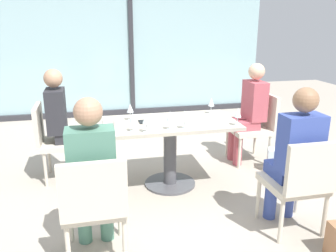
{
  "coord_description": "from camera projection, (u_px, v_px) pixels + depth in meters",
  "views": [
    {
      "loc": [
        -0.81,
        -3.48,
        1.76
      ],
      "look_at": [
        0.0,
        0.1,
        0.65
      ],
      "focal_mm": 37.66,
      "sensor_mm": 36.0,
      "label": 1
    }
  ],
  "objects": [
    {
      "name": "ground_plane",
      "position": [
        170.0,
        184.0,
        3.93
      ],
      "size": [
        12.0,
        12.0,
        0.0
      ],
      "primitive_type": "plane",
      "color": "#A89E8E"
    },
    {
      "name": "window_wall_backdrop",
      "position": [
        131.0,
        51.0,
        6.57
      ],
      "size": [
        5.07,
        0.1,
        2.7
      ],
      "color": "#94B7BC",
      "rests_on": "ground_plane"
    },
    {
      "name": "dining_table_main",
      "position": [
        170.0,
        138.0,
        3.78
      ],
      "size": [
        1.39,
        0.76,
        0.73
      ],
      "color": "#BCB29E",
      "rests_on": "ground_plane"
    },
    {
      "name": "chair_front_right",
      "position": [
        300.0,
        180.0,
        2.89
      ],
      "size": [
        0.46,
        0.5,
        0.87
      ],
      "color": "beige",
      "rests_on": "ground_plane"
    },
    {
      "name": "chair_far_left",
      "position": [
        54.0,
        137.0,
        3.95
      ],
      "size": [
        0.5,
        0.46,
        0.87
      ],
      "color": "beige",
      "rests_on": "ground_plane"
    },
    {
      "name": "chair_far_right",
      "position": [
        256.0,
        124.0,
        4.47
      ],
      "size": [
        0.5,
        0.46,
        0.87
      ],
      "color": "beige",
      "rests_on": "ground_plane"
    },
    {
      "name": "chair_front_left",
      "position": [
        94.0,
        202.0,
        2.54
      ],
      "size": [
        0.46,
        0.5,
        0.87
      ],
      "color": "beige",
      "rests_on": "ground_plane"
    },
    {
      "name": "person_front_right",
      "position": [
        295.0,
        152.0,
        2.93
      ],
      "size": [
        0.34,
        0.39,
        1.26
      ],
      "color": "#384C9E",
      "rests_on": "ground_plane"
    },
    {
      "name": "person_far_left",
      "position": [
        63.0,
        119.0,
        3.91
      ],
      "size": [
        0.39,
        0.34,
        1.26
      ],
      "color": "#28282D",
      "rests_on": "ground_plane"
    },
    {
      "name": "person_far_right",
      "position": [
        250.0,
        109.0,
        4.39
      ],
      "size": [
        0.39,
        0.34,
        1.26
      ],
      "color": "#B24C56",
      "rests_on": "ground_plane"
    },
    {
      "name": "person_front_left",
      "position": [
        92.0,
        170.0,
        2.58
      ],
      "size": [
        0.34,
        0.39,
        1.26
      ],
      "color": "#4C7F6B",
      "rests_on": "ground_plane"
    },
    {
      "name": "wine_glass_0",
      "position": [
        130.0,
        108.0,
        3.72
      ],
      "size": [
        0.07,
        0.07,
        0.18
      ],
      "color": "silver",
      "rests_on": "dining_table_main"
    },
    {
      "name": "wine_glass_1",
      "position": [
        133.0,
        118.0,
        3.35
      ],
      "size": [
        0.07,
        0.07,
        0.18
      ],
      "color": "silver",
      "rests_on": "dining_table_main"
    },
    {
      "name": "wine_glass_2",
      "position": [
        146.0,
        119.0,
        3.32
      ],
      "size": [
        0.07,
        0.07,
        0.18
      ],
      "color": "silver",
      "rests_on": "dining_table_main"
    },
    {
      "name": "wine_glass_3",
      "position": [
        185.0,
        116.0,
        3.43
      ],
      "size": [
        0.07,
        0.07,
        0.18
      ],
      "color": "silver",
      "rests_on": "dining_table_main"
    },
    {
      "name": "wine_glass_4",
      "position": [
        211.0,
        102.0,
        4.0
      ],
      "size": [
        0.07,
        0.07,
        0.18
      ],
      "color": "silver",
      "rests_on": "dining_table_main"
    },
    {
      "name": "wine_glass_5",
      "position": [
        238.0,
        113.0,
        3.54
      ],
      "size": [
        0.07,
        0.07,
        0.18
      ],
      "color": "silver",
      "rests_on": "dining_table_main"
    },
    {
      "name": "wine_glass_6",
      "position": [
        170.0,
        117.0,
        3.41
      ],
      "size": [
        0.07,
        0.07,
        0.18
      ],
      "color": "silver",
      "rests_on": "dining_table_main"
    },
    {
      "name": "coffee_cup",
      "position": [
        117.0,
        125.0,
        3.45
      ],
      "size": [
        0.08,
        0.08,
        0.09
      ],
      "primitive_type": "cylinder",
      "color": "white",
      "rests_on": "dining_table_main"
    },
    {
      "name": "cell_phone_on_table",
      "position": [
        142.0,
        122.0,
        3.69
      ],
      "size": [
        0.07,
        0.14,
        0.01
      ],
      "primitive_type": "cube",
      "rotation": [
        0.0,
        0.0,
        0.01
      ],
      "color": "black",
      "rests_on": "dining_table_main"
    },
    {
      "name": "handbag_1",
      "position": [
        84.0,
        179.0,
        3.75
      ],
      "size": [
        0.32,
        0.2,
        0.28
      ],
      "primitive_type": "cube",
      "rotation": [
        0.0,
        0.0,
        0.14
      ],
      "color": "beige",
      "rests_on": "ground_plane"
    },
    {
      "name": "handbag_2",
      "position": [
        280.0,
        161.0,
        4.23
      ],
      "size": [
        0.34,
        0.27,
        0.28
      ],
      "primitive_type": "cube",
      "rotation": [
        0.0,
        0.0,
        -0.42
      ],
      "color": "silver",
      "rests_on": "ground_plane"
    }
  ]
}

